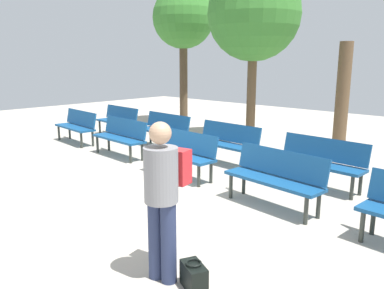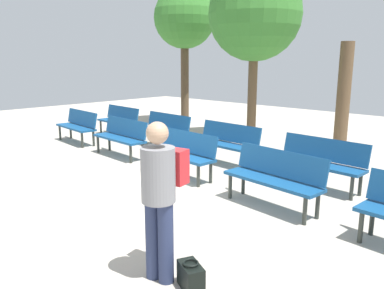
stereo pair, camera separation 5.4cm
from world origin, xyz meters
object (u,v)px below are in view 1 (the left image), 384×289
(visitor_with_backpack, at_px, (163,192))
(tree_1, at_px, (183,19))
(bench_r1_c1, at_px, (164,128))
(bench_r1_c2, at_px, (226,141))
(bench_r0_c1, at_px, (121,135))
(tree_0, at_px, (343,95))
(bench_r0_c3, at_px, (276,175))
(bench_r1_c3, at_px, (320,159))
(handbag, at_px, (194,276))
(bench_r0_c0, at_px, (77,124))
(bench_r1_c0, at_px, (118,119))
(tree_2, at_px, (254,15))
(bench_r0_c2, at_px, (182,151))

(visitor_with_backpack, bearing_deg, tree_1, -57.75)
(bench_r1_c1, xyz_separation_m, bench_r1_c2, (2.15, -0.13, 0.00))
(bench_r0_c1, relative_size, tree_0, 0.60)
(bench_r0_c3, relative_size, bench_r1_c1, 1.01)
(tree_0, distance_m, visitor_with_backpack, 7.58)
(bench_r1_c2, relative_size, bench_r1_c3, 1.00)
(handbag, bearing_deg, tree_1, 135.44)
(bench_r0_c0, bearing_deg, bench_r1_c3, 13.06)
(bench_r1_c0, distance_m, tree_1, 4.51)
(bench_r1_c0, bearing_deg, bench_r0_c3, -11.43)
(tree_1, xyz_separation_m, handbag, (7.54, -7.43, -3.49))
(bench_r0_c3, xyz_separation_m, handbag, (0.62, -2.48, -0.37))
(tree_0, bearing_deg, bench_r1_c2, -107.03)
(bench_r0_c3, height_order, tree_2, tree_2)
(bench_r0_c1, height_order, tree_1, tree_1)
(bench_r1_c2, height_order, tree_2, tree_2)
(bench_r0_c2, xyz_separation_m, tree_0, (1.08, 4.77, 0.84))
(tree_1, bearing_deg, bench_r0_c2, -45.41)
(bench_r0_c2, relative_size, handbag, 4.42)
(bench_r0_c0, relative_size, bench_r0_c2, 1.01)
(bench_r0_c1, distance_m, tree_1, 6.16)
(bench_r1_c3, relative_size, visitor_with_backpack, 0.98)
(bench_r1_c1, distance_m, tree_2, 3.95)
(bench_r0_c1, distance_m, bench_r1_c1, 1.31)
(bench_r0_c1, bearing_deg, tree_2, 78.06)
(bench_r1_c1, xyz_separation_m, tree_1, (-2.63, 3.34, 3.12))
(bench_r1_c2, height_order, handbag, bench_r1_c2)
(bench_r0_c2, xyz_separation_m, tree_2, (-1.20, 3.97, 2.92))
(bench_r0_c3, height_order, tree_1, tree_1)
(bench_r1_c2, height_order, tree_1, tree_1)
(bench_r1_c0, bearing_deg, bench_r0_c1, -30.60)
(tree_2, bearing_deg, bench_r1_c0, -142.43)
(bench_r0_c2, bearing_deg, handbag, -41.03)
(bench_r1_c0, height_order, bench_r1_c2, same)
(bench_r0_c0, height_order, bench_r0_c3, same)
(bench_r1_c3, bearing_deg, bench_r1_c1, 179.10)
(bench_r0_c2, distance_m, bench_r0_c3, 2.18)
(handbag, bearing_deg, bench_r0_c3, 104.09)
(bench_r1_c1, xyz_separation_m, handbag, (4.91, -4.08, -0.37))
(bench_r1_c1, height_order, tree_2, tree_2)
(bench_r1_c3, distance_m, tree_1, 8.45)
(bench_r0_c2, distance_m, bench_r1_c0, 4.58)
(bench_r0_c3, bearing_deg, handbag, -71.17)
(bench_r0_c0, bearing_deg, bench_r1_c0, 93.91)
(bench_r0_c0, xyz_separation_m, bench_r1_c2, (4.34, 1.10, 0.00))
(bench_r0_c3, distance_m, bench_r1_c0, 6.70)
(bench_r0_c0, bearing_deg, bench_r0_c1, 2.41)
(bench_r1_c1, bearing_deg, bench_r1_c2, -0.72)
(tree_0, bearing_deg, bench_r1_c0, -149.45)
(bench_r0_c2, relative_size, bench_r1_c0, 0.99)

